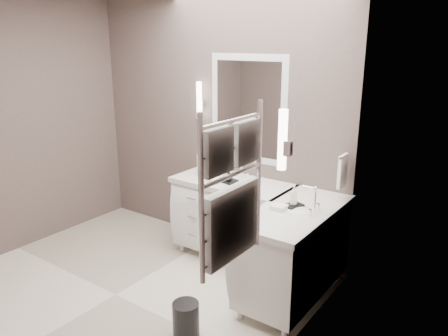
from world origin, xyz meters
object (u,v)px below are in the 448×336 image
Objects in this scene: vanity_back at (233,214)px; towel_ladder at (232,197)px; waste_bin at (186,320)px; vanity_right at (294,248)px.

vanity_back is 2.16m from towel_ladder.
waste_bin is at bearing -70.82° from vanity_back.
waste_bin is (-0.43, -0.97, -0.34)m from vanity_right.
vanity_back is 1.00× the size of vanity_right.
waste_bin is at bearing 153.02° from towel_ladder.
waste_bin is (-0.65, 0.33, -1.25)m from towel_ladder.
vanity_back is at bearing 109.18° from waste_bin.
vanity_back is 1.41m from waste_bin.
vanity_back is 0.93m from vanity_right.
towel_ladder reaches higher than vanity_right.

